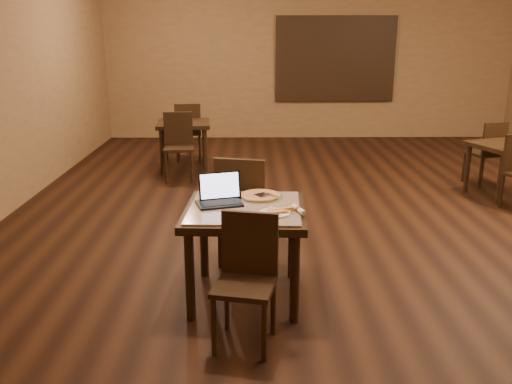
{
  "coord_description": "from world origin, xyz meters",
  "views": [
    {
      "loc": [
        -1.17,
        -5.91,
        2.04
      ],
      "look_at": [
        -1.13,
        -1.85,
        0.85
      ],
      "focal_mm": 38.0,
      "sensor_mm": 36.0,
      "label": 1
    }
  ],
  "objects_px": {
    "chair_main_near": "(247,272)",
    "other_table_a": "(504,153)",
    "other_table_a_chair_far": "(488,150)",
    "chair_main_far": "(243,205)",
    "other_table_b_chair_far": "(188,129)",
    "pizza_pan": "(260,197)",
    "other_table_b": "(183,130)",
    "laptop": "(220,195)",
    "tiled_table": "(245,219)",
    "other_table_b_chair_near": "(179,142)"
  },
  "relations": [
    {
      "from": "chair_main_near",
      "to": "other_table_a",
      "type": "height_order",
      "value": "chair_main_near"
    },
    {
      "from": "chair_main_near",
      "to": "other_table_a_chair_far",
      "type": "bearing_deg",
      "value": 62.29
    },
    {
      "from": "chair_main_far",
      "to": "other_table_b_chair_far",
      "type": "height_order",
      "value": "chair_main_far"
    },
    {
      "from": "pizza_pan",
      "to": "other_table_b",
      "type": "bearing_deg",
      "value": 105.28
    },
    {
      "from": "laptop",
      "to": "other_table_a_chair_far",
      "type": "xyz_separation_m",
      "value": [
        3.52,
        3.2,
        -0.32
      ]
    },
    {
      "from": "other_table_b_chair_far",
      "to": "laptop",
      "type": "bearing_deg",
      "value": 93.82
    },
    {
      "from": "chair_main_far",
      "to": "other_table_b_chair_far",
      "type": "xyz_separation_m",
      "value": [
        -0.95,
        4.21,
        -0.04
      ]
    },
    {
      "from": "other_table_a",
      "to": "other_table_a_chair_far",
      "type": "xyz_separation_m",
      "value": [
        0.03,
        0.53,
        -0.07
      ]
    },
    {
      "from": "tiled_table",
      "to": "pizza_pan",
      "type": "height_order",
      "value": "pizza_pan"
    },
    {
      "from": "pizza_pan",
      "to": "other_table_b_chair_far",
      "type": "xyz_separation_m",
      "value": [
        -1.09,
        4.58,
        -0.23
      ]
    },
    {
      "from": "chair_main_far",
      "to": "pizza_pan",
      "type": "bearing_deg",
      "value": 125.23
    },
    {
      "from": "other_table_b",
      "to": "laptop",
      "type": "bearing_deg",
      "value": -84.85
    },
    {
      "from": "pizza_pan",
      "to": "tiled_table",
      "type": "bearing_deg",
      "value": -116.57
    },
    {
      "from": "other_table_a",
      "to": "other_table_b",
      "type": "bearing_deg",
      "value": 142.12
    },
    {
      "from": "tiled_table",
      "to": "laptop",
      "type": "height_order",
      "value": "laptop"
    },
    {
      "from": "chair_main_near",
      "to": "pizza_pan",
      "type": "relative_size",
      "value": 2.38
    },
    {
      "from": "chair_main_near",
      "to": "tiled_table",
      "type": "bearing_deg",
      "value": 103.86
    },
    {
      "from": "other_table_a",
      "to": "other_table_b_chair_near",
      "type": "distance_m",
      "value": 4.38
    },
    {
      "from": "pizza_pan",
      "to": "other_table_b_chair_near",
      "type": "bearing_deg",
      "value": 107.72
    },
    {
      "from": "other_table_b",
      "to": "tiled_table",
      "type": "bearing_deg",
      "value": -82.53
    },
    {
      "from": "laptop",
      "to": "tiled_table",
      "type": "bearing_deg",
      "value": -43.61
    },
    {
      "from": "other_table_a",
      "to": "other_table_a_chair_far",
      "type": "distance_m",
      "value": 0.53
    },
    {
      "from": "other_table_a",
      "to": "other_table_b_chair_far",
      "type": "height_order",
      "value": "other_table_b_chair_far"
    },
    {
      "from": "tiled_table",
      "to": "chair_main_near",
      "type": "xyz_separation_m",
      "value": [
        0.02,
        -0.62,
        -0.15
      ]
    },
    {
      "from": "other_table_b_chair_far",
      "to": "other_table_b_chair_near",
      "type": "bearing_deg",
      "value": 83.72
    },
    {
      "from": "other_table_a",
      "to": "other_table_b_chair_far",
      "type": "bearing_deg",
      "value": 135.67
    },
    {
      "from": "pizza_pan",
      "to": "other_table_a",
      "type": "height_order",
      "value": "pizza_pan"
    },
    {
      "from": "tiled_table",
      "to": "other_table_b_chair_near",
      "type": "relative_size",
      "value": 1.01
    },
    {
      "from": "tiled_table",
      "to": "laptop",
      "type": "bearing_deg",
      "value": 155.6
    },
    {
      "from": "chair_main_near",
      "to": "other_table_b_chair_far",
      "type": "relative_size",
      "value": 0.94
    },
    {
      "from": "other_table_a_chair_far",
      "to": "other_table_b_chair_near",
      "type": "xyz_separation_m",
      "value": [
        -4.3,
        0.4,
        0.04
      ]
    },
    {
      "from": "other_table_a",
      "to": "other_table_b",
      "type": "height_order",
      "value": "other_table_b"
    },
    {
      "from": "chair_main_near",
      "to": "other_table_b_chair_far",
      "type": "height_order",
      "value": "other_table_b_chair_far"
    },
    {
      "from": "laptop",
      "to": "other_table_b_chair_far",
      "type": "relative_size",
      "value": 0.41
    },
    {
      "from": "chair_main_far",
      "to": "other_table_a",
      "type": "bearing_deg",
      "value": -132.44
    },
    {
      "from": "chair_main_near",
      "to": "pizza_pan",
      "type": "xyz_separation_m",
      "value": [
        0.1,
        0.86,
        0.26
      ]
    },
    {
      "from": "chair_main_near",
      "to": "other_table_b_chair_far",
      "type": "bearing_deg",
      "value": 112.6
    },
    {
      "from": "laptop",
      "to": "pizza_pan",
      "type": "distance_m",
      "value": 0.35
    },
    {
      "from": "other_table_a",
      "to": "other_table_b_chair_near",
      "type": "xyz_separation_m",
      "value": [
        -4.28,
        0.92,
        -0.03
      ]
    },
    {
      "from": "laptop",
      "to": "other_table_b_chair_near",
      "type": "distance_m",
      "value": 3.7
    },
    {
      "from": "pizza_pan",
      "to": "other_table_a_chair_far",
      "type": "relative_size",
      "value": 0.42
    },
    {
      "from": "laptop",
      "to": "pizza_pan",
      "type": "height_order",
      "value": "laptop"
    },
    {
      "from": "laptop",
      "to": "other_table_a_chair_far",
      "type": "height_order",
      "value": "laptop"
    },
    {
      "from": "chair_main_far",
      "to": "other_table_b_chair_far",
      "type": "bearing_deg",
      "value": -62.93
    },
    {
      "from": "other_table_a_chair_far",
      "to": "chair_main_near",
      "type": "bearing_deg",
      "value": 31.24
    },
    {
      "from": "other_table_a_chair_far",
      "to": "laptop",
      "type": "bearing_deg",
      "value": 23.59
    },
    {
      "from": "tiled_table",
      "to": "other_table_a",
      "type": "distance_m",
      "value": 4.31
    },
    {
      "from": "laptop",
      "to": "other_table_b_chair_far",
      "type": "bearing_deg",
      "value": 83.12
    },
    {
      "from": "other_table_b_chair_near",
      "to": "other_table_b_chair_far",
      "type": "bearing_deg",
      "value": 83.72
    },
    {
      "from": "tiled_table",
      "to": "other_table_a",
      "type": "xyz_separation_m",
      "value": [
        3.29,
        2.78,
        -0.08
      ]
    }
  ]
}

